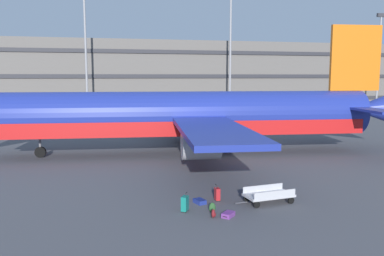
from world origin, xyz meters
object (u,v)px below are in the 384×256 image
(suitcase_scuffed, at_px, (200,201))
(baggage_cart, at_px, (269,195))
(backpack_teal, at_px, (213,214))
(suitcase_large, at_px, (228,215))
(suitcase_navy, at_px, (185,203))
(airliner, at_px, (189,116))
(suitcase_laid_flat, at_px, (217,194))
(backpack_orange, at_px, (212,208))

(suitcase_scuffed, xyz_separation_m, baggage_cart, (3.65, -0.73, 0.31))
(suitcase_scuffed, xyz_separation_m, backpack_teal, (0.11, -2.26, 0.09))
(suitcase_scuffed, relative_size, baggage_cart, 0.24)
(suitcase_large, relative_size, baggage_cart, 0.24)
(suitcase_navy, xyz_separation_m, backpack_teal, (1.16, -1.17, -0.22))
(airliner, height_order, suitcase_scuffed, airliner)
(airliner, height_order, suitcase_large, airliner)
(suitcase_navy, distance_m, backpack_teal, 1.67)
(suitcase_laid_flat, relative_size, backpack_teal, 1.95)
(airliner, height_order, baggage_cart, airliner)
(suitcase_navy, height_order, backpack_teal, suitcase_navy)
(airliner, distance_m, backpack_orange, 15.72)
(baggage_cart, bearing_deg, suitcase_navy, -175.62)
(backpack_teal, distance_m, baggage_cart, 3.86)
(airliner, relative_size, suitcase_laid_flat, 42.52)
(airliner, xyz_separation_m, suitcase_large, (-1.70, -15.99, -3.23))
(airliner, xyz_separation_m, suitcase_scuffed, (-2.54, -13.67, -3.23))
(backpack_orange, bearing_deg, airliner, 81.48)
(airliner, bearing_deg, baggage_cart, -85.58)
(suitcase_navy, bearing_deg, suitcase_scuffed, 46.02)
(airliner, bearing_deg, suitcase_navy, -103.66)
(baggage_cart, bearing_deg, suitcase_scuffed, 168.72)
(suitcase_navy, xyz_separation_m, baggage_cart, (4.70, 0.36, 0.00))
(suitcase_laid_flat, distance_m, suitcase_scuffed, 1.12)
(backpack_orange, xyz_separation_m, baggage_cart, (3.40, 0.85, 0.18))
(suitcase_navy, relative_size, backpack_orange, 1.76)
(suitcase_laid_flat, height_order, suitcase_navy, suitcase_navy)
(suitcase_large, height_order, suitcase_scuffed, same)
(airliner, bearing_deg, backpack_orange, -98.52)
(suitcase_laid_flat, height_order, backpack_orange, suitcase_laid_flat)
(suitcase_laid_flat, relative_size, suitcase_scuffed, 1.13)
(suitcase_laid_flat, distance_m, suitcase_large, 2.60)
(airliner, distance_m, suitcase_scuffed, 14.27)
(suitcase_laid_flat, xyz_separation_m, suitcase_scuffed, (-1.05, -0.25, -0.26))
(suitcase_large, relative_size, backpack_teal, 1.74)
(suitcase_large, relative_size, suitcase_scuffed, 1.01)
(airliner, relative_size, backpack_orange, 68.24)
(airliner, bearing_deg, backpack_teal, -98.66)
(airliner, distance_m, baggage_cart, 14.73)
(airliner, relative_size, suitcase_scuffed, 48.16)
(suitcase_scuffed, bearing_deg, backpack_orange, -80.86)
(backpack_teal, bearing_deg, airliner, 81.34)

